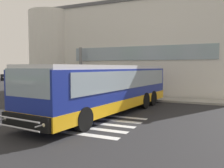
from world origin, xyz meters
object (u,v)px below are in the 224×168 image
Objects in this scene: entry_support_column at (81,70)px; passenger_near_column at (84,84)px; passenger_by_doorway at (92,84)px; bus_main_foreground at (108,90)px.

passenger_near_column is (0.80, -0.81, -1.21)m from entry_support_column.
entry_support_column reaches higher than passenger_by_doorway.
passenger_by_doorway is at bearing -16.95° from entry_support_column.
passenger_near_column is at bearing 130.89° from bus_main_foreground.
entry_support_column reaches higher than bus_main_foreground.
entry_support_column is 0.36× the size of bus_main_foreground.
entry_support_column is 2.55× the size of passenger_by_doorway.
passenger_by_doorway is (1.52, -0.46, -1.21)m from entry_support_column.
entry_support_column is at bearing 134.69° from passenger_near_column.
bus_main_foreground is (6.24, -7.09, -0.95)m from entry_support_column.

